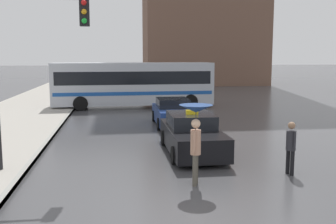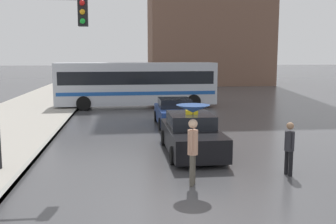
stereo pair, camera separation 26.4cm
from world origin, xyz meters
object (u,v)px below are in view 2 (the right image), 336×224
object	(u,v)px
sedan_red	(175,113)
traffic_light	(31,47)
taxi	(191,135)
pedestrian_man	(289,145)
pedestrian_with_umbrella	(193,123)
city_bus	(136,83)

from	to	relation	value
sedan_red	traffic_light	xyz separation A→B (m)	(-5.33, -7.80, 3.15)
taxi	traffic_light	world-z (taller)	traffic_light
traffic_light	pedestrian_man	bearing A→B (deg)	-8.98
sedan_red	traffic_light	size ratio (longest dim) A/B	0.74
sedan_red	pedestrian_man	bearing A→B (deg)	103.90
taxi	pedestrian_with_umbrella	bearing A→B (deg)	80.55
sedan_red	pedestrian_with_umbrella	bearing A→B (deg)	85.27
sedan_red	pedestrian_with_umbrella	size ratio (longest dim) A/B	1.84
sedan_red	pedestrian_man	size ratio (longest dim) A/B	2.55
traffic_light	city_bus	bearing A→B (deg)	76.61
city_bus	sedan_red	bearing A→B (deg)	10.99
pedestrian_with_umbrella	pedestrian_man	xyz separation A→B (m)	(3.02, 0.55, -0.79)
sedan_red	taxi	bearing A→B (deg)	88.18
taxi	pedestrian_with_umbrella	world-z (taller)	pedestrian_with_umbrella
pedestrian_man	sedan_red	bearing A→B (deg)	-175.72
taxi	pedestrian_man	xyz separation A→B (m)	(2.42, -3.06, 0.26)
city_bus	pedestrian_man	size ratio (longest dim) A/B	6.83
taxi	city_bus	distance (m)	13.46
taxi	pedestrian_with_umbrella	distance (m)	3.81
city_bus	pedestrian_man	world-z (taller)	city_bus
pedestrian_man	traffic_light	xyz separation A→B (m)	(-7.55, 1.19, 2.86)
pedestrian_man	pedestrian_with_umbrella	bearing A→B (deg)	-89.26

